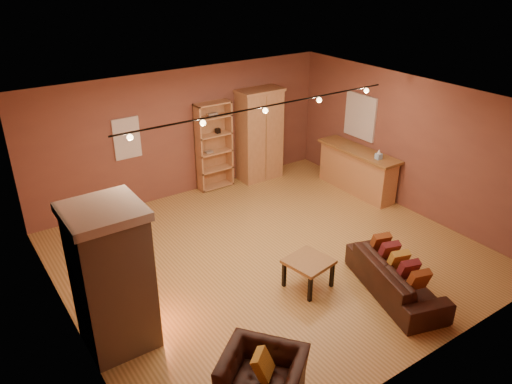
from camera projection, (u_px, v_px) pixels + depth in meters
floor at (270, 255)px, 9.07m from camera, size 7.00×7.00×0.00m
ceiling at (273, 104)px, 7.86m from camera, size 7.00×7.00×0.00m
back_wall at (184, 133)px, 10.88m from camera, size 7.00×0.02×2.80m
left_wall at (61, 247)px, 6.69m from camera, size 0.02×6.50×2.80m
right_wall at (409, 144)px, 10.25m from camera, size 0.02×6.50×2.80m
fireplace at (113, 278)px, 6.62m from camera, size 1.01×0.98×2.12m
back_window at (127, 138)px, 10.14m from camera, size 0.56×0.04×0.86m
bookcase at (213, 145)px, 11.29m from camera, size 0.83×0.32×2.02m
armoire at (259, 135)px, 11.73m from camera, size 1.07×0.61×2.18m
bar_counter at (357, 170)px, 11.29m from camera, size 0.57×2.10×1.01m
tissue_box at (379, 155)px, 10.55m from camera, size 0.13×0.13×0.23m
right_window at (360, 116)px, 11.17m from camera, size 0.05×0.90×1.00m
loveseat at (396, 271)px, 7.90m from camera, size 1.13×2.06×0.80m
armchair at (263, 371)px, 5.98m from camera, size 1.11×1.17×0.86m
coffee_table at (309, 264)px, 8.04m from camera, size 0.77×0.77×0.50m
track_rail at (265, 108)px, 8.06m from camera, size 5.20×0.09×0.13m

